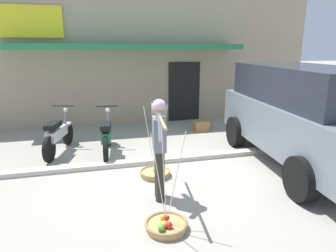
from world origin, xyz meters
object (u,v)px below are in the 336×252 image
(motorcycle_nearest_shop, at_px, (58,135))
(fruit_basket_left_side, at_px, (166,225))
(fruit_vendor, at_px, (159,143))
(motorcycle_second_in_row, at_px, (107,135))
(fruit_basket_right_side, at_px, (155,173))
(wooden_crate, at_px, (201,126))
(parked_truck, at_px, (306,113))

(motorcycle_nearest_shop, bearing_deg, fruit_basket_left_side, -64.94)
(fruit_vendor, height_order, motorcycle_second_in_row, fruit_vendor)
(fruit_vendor, distance_m, motorcycle_second_in_row, 2.62)
(fruit_basket_left_side, distance_m, fruit_basket_right_side, 1.82)
(fruit_basket_right_side, relative_size, wooden_crate, 3.30)
(motorcycle_second_in_row, bearing_deg, fruit_basket_left_side, -79.85)
(fruit_vendor, relative_size, fruit_basket_right_side, 1.24)
(fruit_basket_left_side, height_order, parked_truck, parked_truck)
(parked_truck, bearing_deg, fruit_basket_right_side, 177.65)
(fruit_vendor, relative_size, wooden_crate, 4.10)
(fruit_basket_right_side, bearing_deg, parked_truck, -2.35)
(fruit_vendor, xyz_separation_m, motorcycle_second_in_row, (-0.72, 2.46, -0.53))
(fruit_basket_left_side, distance_m, motorcycle_nearest_shop, 4.11)
(motorcycle_nearest_shop, height_order, motorcycle_second_in_row, same)
(fruit_vendor, relative_size, fruit_basket_left_side, 1.24)
(wooden_crate, bearing_deg, motorcycle_second_in_row, -154.62)
(fruit_basket_left_side, relative_size, parked_truck, 0.29)
(fruit_basket_right_side, xyz_separation_m, motorcycle_second_in_row, (-0.83, 1.56, 0.38))
(fruit_basket_right_side, distance_m, motorcycle_nearest_shop, 2.75)
(fruit_basket_left_side, xyz_separation_m, wooden_crate, (2.28, 4.74, 0.08))
(fruit_basket_left_side, bearing_deg, motorcycle_nearest_shop, 115.06)
(fruit_basket_right_side, distance_m, parked_truck, 3.40)
(fruit_basket_left_side, relative_size, motorcycle_nearest_shop, 0.82)
(motorcycle_nearest_shop, xyz_separation_m, wooden_crate, (4.01, 1.03, -0.29))
(parked_truck, distance_m, wooden_crate, 3.42)
(fruit_vendor, distance_m, wooden_crate, 4.48)
(fruit_basket_left_side, height_order, wooden_crate, fruit_basket_left_side)
(fruit_basket_right_side, bearing_deg, wooden_crate, 54.96)
(parked_truck, xyz_separation_m, wooden_crate, (-1.17, 3.06, -0.97))
(fruit_basket_right_side, height_order, motorcycle_nearest_shop, fruit_basket_right_side)
(motorcycle_second_in_row, bearing_deg, fruit_basket_right_side, -62.07)
(fruit_basket_right_side, bearing_deg, fruit_basket_left_side, -97.14)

